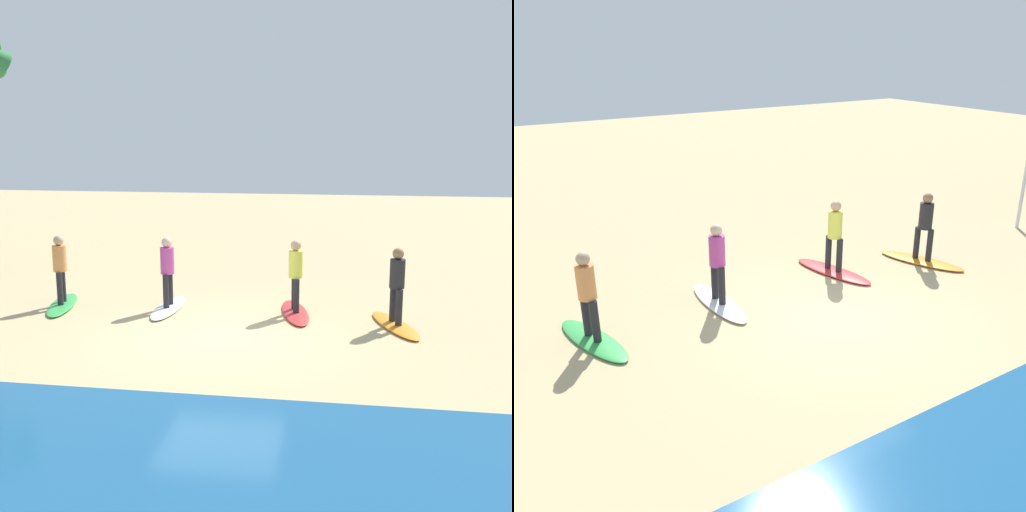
# 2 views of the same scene
# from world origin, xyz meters

# --- Properties ---
(ground_plane) EXTENTS (60.00, 60.00, 0.00)m
(ground_plane) POSITION_xyz_m (0.00, 0.00, 0.00)
(ground_plane) COLOR tan
(surfboard_orange) EXTENTS (1.26, 2.16, 0.09)m
(surfboard_orange) POSITION_xyz_m (-3.57, -1.18, 0.04)
(surfboard_orange) COLOR orange
(surfboard_orange) RESTS_ON ground
(surfer_orange) EXTENTS (0.32, 0.44, 1.64)m
(surfer_orange) POSITION_xyz_m (-3.57, -1.18, 1.04)
(surfer_orange) COLOR #232328
(surfer_orange) RESTS_ON surfboard_orange
(surfboard_red) EXTENTS (1.00, 2.17, 0.09)m
(surfboard_red) POSITION_xyz_m (-1.37, -1.81, 0.04)
(surfboard_red) COLOR red
(surfboard_red) RESTS_ON ground
(surfer_red) EXTENTS (0.32, 0.45, 1.64)m
(surfer_red) POSITION_xyz_m (-1.37, -1.81, 1.04)
(surfer_red) COLOR #232328
(surfer_red) RESTS_ON surfboard_red
(surfboard_white) EXTENTS (0.58, 2.11, 0.09)m
(surfboard_white) POSITION_xyz_m (1.62, -1.76, 0.04)
(surfboard_white) COLOR white
(surfboard_white) RESTS_ON ground
(surfer_white) EXTENTS (0.32, 0.46, 1.64)m
(surfer_white) POSITION_xyz_m (1.62, -1.76, 1.04)
(surfer_white) COLOR #232328
(surfer_white) RESTS_ON surfboard_white
(surfboard_green) EXTENTS (1.03, 2.17, 0.09)m
(surfboard_green) POSITION_xyz_m (4.21, -1.62, 0.04)
(surfboard_green) COLOR green
(surfboard_green) RESTS_ON ground
(surfer_green) EXTENTS (0.32, 0.45, 1.64)m
(surfer_green) POSITION_xyz_m (4.21, -1.62, 1.04)
(surfer_green) COLOR #232328
(surfer_green) RESTS_ON surfboard_green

